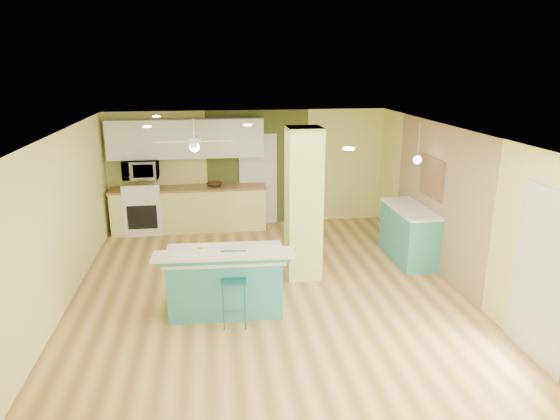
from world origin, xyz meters
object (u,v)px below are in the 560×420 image
object	(u,v)px
side_counter	(409,233)
canister	(204,250)
fruit_bowl	(214,185)
bar_stool	(234,276)
peninsula	(225,280)

from	to	relation	value
side_counter	canister	size ratio (longest dim) A/B	10.23
fruit_bowl	bar_stool	bearing A→B (deg)	-87.36
canister	side_counter	bearing A→B (deg)	23.26
bar_stool	canister	bearing A→B (deg)	143.34
side_counter	canister	xyz separation A→B (m)	(-3.67, -1.58, 0.46)
side_counter	fruit_bowl	world-z (taller)	fruit_bowl
fruit_bowl	canister	distance (m)	3.79
bar_stool	canister	xyz separation A→B (m)	(-0.40, 0.34, 0.27)
peninsula	side_counter	xyz separation A→B (m)	(3.38, 1.53, 0.02)
bar_stool	fruit_bowl	world-z (taller)	bar_stool
peninsula	canister	bearing A→B (deg)	-168.97
peninsula	side_counter	size ratio (longest dim) A/B	1.26
bar_stool	side_counter	world-z (taller)	bar_stool
fruit_bowl	side_counter	bearing A→B (deg)	-32.53
bar_stool	peninsula	bearing A→B (deg)	109.51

